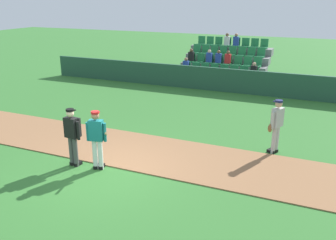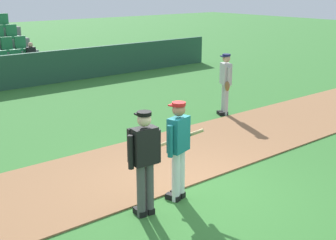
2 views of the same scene
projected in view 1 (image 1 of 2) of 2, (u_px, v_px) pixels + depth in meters
The scene contains 7 objects.
ground_plane at pixel (105, 171), 10.58m from camera, with size 80.00×80.00×0.00m, color #33702D.
infield_dirt_path at pixel (134, 149), 12.04m from camera, with size 28.00×2.79×0.03m, color #936642.
dugout_fence at pixel (213, 79), 19.47m from camera, with size 20.00×0.16×1.24m, color #234C38.
stadium_bleachers at pixel (225, 69), 21.42m from camera, with size 5.00×3.80×2.70m.
batter_teal_jersey at pixel (97, 138), 10.43m from camera, with size 0.74×0.70×1.76m.
umpire_home_plate at pixel (72, 134), 10.64m from camera, with size 0.59×0.33×1.76m.
runner_grey_jersey at pixel (276, 125), 11.52m from camera, with size 0.44×0.61×1.76m.
Camera 1 is at (5.49, -8.02, 4.78)m, focal length 39.27 mm.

